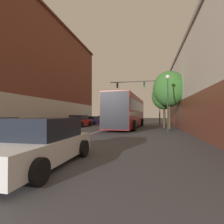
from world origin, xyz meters
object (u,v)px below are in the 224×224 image
Objects in this scene: bus at (128,111)px; hatchback_foreground at (37,143)px; parked_car_left_far at (104,119)px; traffic_signal_gantry at (145,92)px; street_tree_far at (169,89)px; parked_car_left_distant at (79,121)px; street_tree_near at (164,96)px; parked_car_left_mid at (92,120)px; street_lamp at (168,97)px.

bus is 3.00× the size of hatchback_foreground.
bus is 2.82× the size of parked_car_left_far.
street_tree_far is (2.77, -9.24, -0.96)m from traffic_signal_gantry.
street_tree_near reaches higher than parked_car_left_distant.
bus is 3.11× the size of parked_car_left_distant.
street_tree_far is (10.47, -1.11, 3.48)m from parked_car_left_distant.
parked_car_left_mid is at bearing -178.33° from parked_car_left_far.
parked_car_left_mid is 13.11m from street_tree_far.
street_tree_near is at bearing -70.22° from bus.
street_lamp reaches higher than parked_car_left_far.
traffic_signal_gantry is (7.97, 2.62, 4.53)m from parked_car_left_mid.
traffic_signal_gantry is at bearing -8.42° from bus.
parked_car_left_mid is 11.73m from street_tree_near.
parked_car_left_mid is at bearing 148.35° from street_tree_far.
parked_car_left_far is at bearing 121.75° from street_lamp.
parked_car_left_far is 14.73m from street_tree_near.
street_tree_near is at bearing -130.48° from parked_car_left_far.
street_tree_near reaches higher than street_lamp.
street_lamp is at bearing -91.18° from street_tree_near.
bus is 8.66m from parked_car_left_mid.
street_tree_far is at bearing -20.47° from hatchback_foreground.
parked_car_left_far is at bearing 3.44° from parked_car_left_distant.
street_tree_far is (10.74, -6.62, 3.57)m from parked_car_left_mid.
traffic_signal_gantry reaches higher than street_tree_far.
parked_car_left_far is at bearing 156.55° from traffic_signal_gantry.
hatchback_foreground is 17.35m from street_tree_near.
parked_car_left_far is at bearing 10.19° from hatchback_foreground.
traffic_signal_gantry is at bearing 108.48° from street_tree_near.
parked_car_left_mid is (-5.55, 20.96, -0.05)m from hatchback_foreground.
bus is 9.17m from traffic_signal_gantry.
street_tree_far is (0.37, -2.06, 0.55)m from street_tree_near.
bus is 5.05m from street_tree_far.
bus is at bearing -3.38° from hatchback_foreground.
bus is 2.06× the size of street_tree_far.
traffic_signal_gantry is at bearing 106.67° from street_tree_far.
parked_car_left_distant is 0.77× the size of street_tree_near.
hatchback_foreground is at bearing -106.39° from street_tree_near.
traffic_signal_gantry is (2.42, 23.58, 4.48)m from hatchback_foreground.
parked_car_left_mid is (-6.29, 5.81, -1.32)m from bus.
street_tree_near is (9.93, -10.45, 3.00)m from parked_car_left_far.
bus is 1.55× the size of traffic_signal_gantry.
bus reaches higher than parked_car_left_far.
parked_car_left_mid is at bearing -161.79° from traffic_signal_gantry.
street_tree_near is at bearing 100.08° from street_tree_far.
traffic_signal_gantry is at bearing -6.44° from hatchback_foreground.
street_tree_near is at bearing -71.52° from traffic_signal_gantry.
street_lamp is 3.59m from street_tree_far.
bus is 13.14m from parked_car_left_far.
bus is 2.53× the size of street_lamp.
street_tree_near is (4.08, 1.24, 1.69)m from bus.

